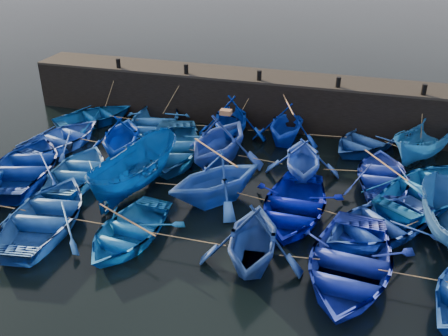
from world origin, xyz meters
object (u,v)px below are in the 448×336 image
(boat_0, at_px, (95,116))
(boat_13, at_px, (27,165))
(boat_8, at_px, (171,147))
(wooden_crate, at_px, (226,112))

(boat_0, height_order, boat_13, boat_13)
(boat_8, xyz_separation_m, boat_13, (-5.35, -3.49, -0.03))
(boat_13, bearing_deg, wooden_crate, -172.32)
(boat_0, bearing_deg, wooden_crate, -160.60)
(boat_13, bearing_deg, boat_8, -163.35)
(wooden_crate, bearing_deg, boat_13, -155.84)
(boat_8, bearing_deg, wooden_crate, -13.94)
(boat_0, relative_size, wooden_crate, 8.77)
(boat_0, height_order, wooden_crate, wooden_crate)
(boat_0, xyz_separation_m, wooden_crate, (8.23, -2.72, 2.12))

